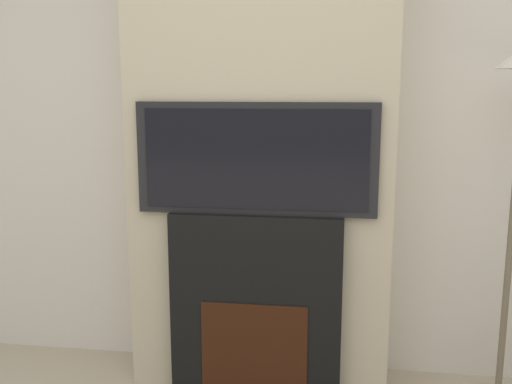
% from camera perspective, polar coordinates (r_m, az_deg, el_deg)
% --- Properties ---
extents(wall_back, '(6.00, 0.06, 2.70)m').
position_cam_1_polar(wall_back, '(2.94, 0.99, 7.87)').
color(wall_back, silver).
rests_on(wall_back, ground_plane).
extents(chimney_breast, '(1.25, 0.33, 2.70)m').
position_cam_1_polar(chimney_breast, '(2.75, 0.49, 7.68)').
color(chimney_breast, beige).
rests_on(chimney_breast, ground_plane).
extents(fireplace, '(0.81, 0.15, 0.90)m').
position_cam_1_polar(fireplace, '(2.78, -0.00, -11.39)').
color(fireplace, black).
rests_on(fireplace, ground_plane).
extents(television, '(1.10, 0.07, 0.51)m').
position_cam_1_polar(television, '(2.60, -0.01, 3.33)').
color(television, black).
rests_on(television, fireplace).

